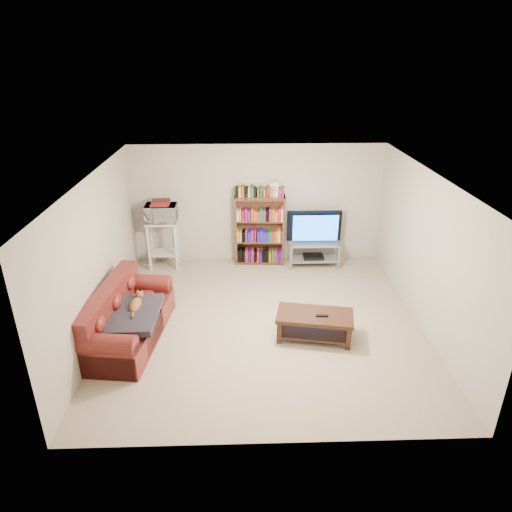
{
  "coord_description": "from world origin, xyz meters",
  "views": [
    {
      "loc": [
        -0.32,
        -6.29,
        4.02
      ],
      "look_at": [
        -0.1,
        0.4,
        1.0
      ],
      "focal_mm": 32.0,
      "sensor_mm": 36.0,
      "label": 1
    }
  ],
  "objects_px": {
    "sofa": "(125,321)",
    "tv_stand": "(314,250)",
    "bookshelf": "(260,229)",
    "coffee_table": "(315,321)"
  },
  "relations": [
    {
      "from": "sofa",
      "to": "bookshelf",
      "type": "bearing_deg",
      "value": 58.32
    },
    {
      "from": "sofa",
      "to": "tv_stand",
      "type": "height_order",
      "value": "sofa"
    },
    {
      "from": "coffee_table",
      "to": "sofa",
      "type": "bearing_deg",
      "value": -170.42
    },
    {
      "from": "bookshelf",
      "to": "sofa",
      "type": "bearing_deg",
      "value": -125.32
    },
    {
      "from": "coffee_table",
      "to": "tv_stand",
      "type": "distance_m",
      "value": 2.61
    },
    {
      "from": "tv_stand",
      "to": "sofa",
      "type": "bearing_deg",
      "value": -142.27
    },
    {
      "from": "coffee_table",
      "to": "bookshelf",
      "type": "bearing_deg",
      "value": 115.72
    },
    {
      "from": "coffee_table",
      "to": "bookshelf",
      "type": "relative_size",
      "value": 0.86
    },
    {
      "from": "bookshelf",
      "to": "coffee_table",
      "type": "bearing_deg",
      "value": -71.96
    },
    {
      "from": "sofa",
      "to": "tv_stand",
      "type": "xyz_separation_m",
      "value": [
        3.23,
        2.5,
        0.04
      ]
    }
  ]
}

